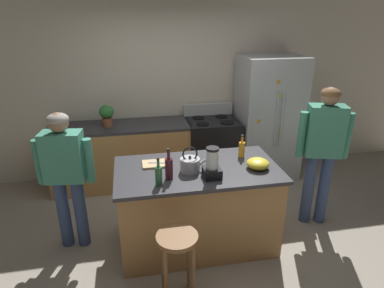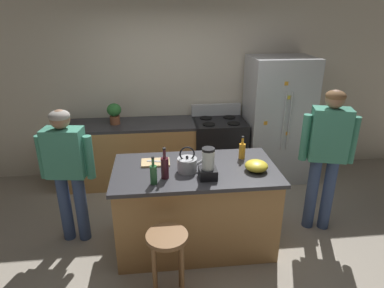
% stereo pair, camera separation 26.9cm
% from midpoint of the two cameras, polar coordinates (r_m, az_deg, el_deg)
% --- Properties ---
extents(ground_plane, '(14.00, 14.00, 0.00)m').
position_cam_midpoint_polar(ground_plane, '(3.96, 2.52, -16.33)').
color(ground_plane, '#9E9384').
extents(back_wall, '(8.00, 0.10, 2.70)m').
position_cam_midpoint_polar(back_wall, '(5.16, -0.52, 9.64)').
color(back_wall, beige).
rests_on(back_wall, ground_plane).
extents(kitchen_island, '(1.70, 0.92, 0.93)m').
position_cam_midpoint_polar(kitchen_island, '(3.69, 2.64, -10.64)').
color(kitchen_island, '#B7844C').
rests_on(kitchen_island, ground_plane).
extents(back_counter_run, '(2.00, 0.64, 0.93)m').
position_cam_midpoint_polar(back_counter_run, '(5.04, -9.11, -1.57)').
color(back_counter_run, '#B7844C').
rests_on(back_counter_run, ground_plane).
extents(refrigerator, '(0.90, 0.73, 1.84)m').
position_cam_midpoint_polar(refrigerator, '(5.18, 15.71, 3.96)').
color(refrigerator, '#B7BABF').
rests_on(refrigerator, ground_plane).
extents(stove_range, '(0.76, 0.65, 1.11)m').
position_cam_midpoint_polar(stove_range, '(5.11, 6.03, -0.92)').
color(stove_range, black).
rests_on(stove_range, ground_plane).
extents(person_by_island_left, '(0.60, 0.27, 1.53)m').
position_cam_midpoint_polar(person_by_island_left, '(3.73, -18.63, -3.47)').
color(person_by_island_left, '#384C7A').
rests_on(person_by_island_left, ground_plane).
extents(person_by_sink_right, '(0.59, 0.32, 1.68)m').
position_cam_midpoint_polar(person_by_sink_right, '(4.04, 23.83, -0.79)').
color(person_by_sink_right, '#384C7A').
rests_on(person_by_sink_right, ground_plane).
extents(bar_stool, '(0.36, 0.36, 0.69)m').
position_cam_midpoint_polar(bar_stool, '(3.01, -1.55, -17.61)').
color(bar_stool, brown).
rests_on(bar_stool, ground_plane).
extents(potted_plant, '(0.20, 0.20, 0.30)m').
position_cam_midpoint_polar(potted_plant, '(4.83, -11.56, 5.29)').
color(potted_plant, brown).
rests_on(potted_plant, back_counter_run).
extents(blender_appliance, '(0.17, 0.17, 0.31)m').
position_cam_midpoint_polar(blender_appliance, '(3.22, 5.16, -3.76)').
color(blender_appliance, black).
rests_on(blender_appliance, kitchen_island).
extents(bottle_soda, '(0.07, 0.07, 0.26)m').
position_cam_midpoint_polar(bottle_soda, '(3.72, 10.59, -1.10)').
color(bottle_soda, orange).
rests_on(bottle_soda, kitchen_island).
extents(bottle_olive_oil, '(0.07, 0.07, 0.28)m').
position_cam_midpoint_polar(bottle_olive_oil, '(3.13, -4.13, -5.15)').
color(bottle_olive_oil, '#2D6638').
rests_on(bottle_olive_oil, kitchen_island).
extents(bottle_wine, '(0.08, 0.08, 0.32)m').
position_cam_midpoint_polar(bottle_wine, '(3.22, -2.27, -3.99)').
color(bottle_wine, '#471923').
rests_on(bottle_wine, kitchen_island).
extents(mixing_bowl, '(0.23, 0.23, 0.11)m').
position_cam_midpoint_polar(mixing_bowl, '(3.48, 13.10, -3.68)').
color(mixing_bowl, yellow).
rests_on(mixing_bowl, kitchen_island).
extents(tea_kettle, '(0.28, 0.20, 0.27)m').
position_cam_midpoint_polar(tea_kettle, '(3.37, 1.49, -3.47)').
color(tea_kettle, '#B7BABF').
rests_on(tea_kettle, kitchen_island).
extents(cutting_board, '(0.30, 0.20, 0.02)m').
position_cam_midpoint_polar(cutting_board, '(3.57, -4.10, -3.19)').
color(cutting_board, tan).
rests_on(cutting_board, kitchen_island).
extents(chef_knife, '(0.22, 0.08, 0.01)m').
position_cam_midpoint_polar(chef_knife, '(3.57, -3.79, -2.99)').
color(chef_knife, '#B7BABF').
rests_on(chef_knife, cutting_board).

